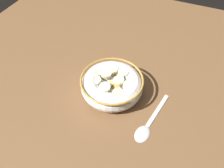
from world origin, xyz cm
name	(u,v)px	position (x,y,z in cm)	size (l,w,h in cm)	color
ground_plane	(112,93)	(0.00, 0.00, -1.00)	(111.74, 111.74, 2.00)	brown
cereal_bowl	(112,85)	(-0.01, 0.00, 2.77)	(16.55, 16.55, 5.26)	white
spoon	(146,127)	(7.17, 12.01, 0.35)	(16.25, 5.12, 0.80)	silver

